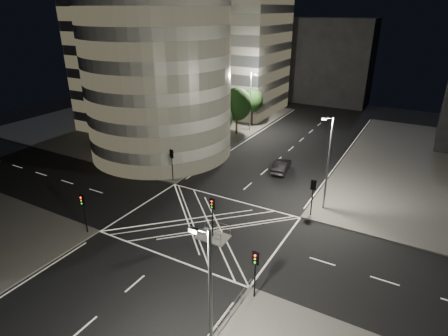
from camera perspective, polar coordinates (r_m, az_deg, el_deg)
The scene contains 23 objects.
ground at distance 37.76m, azimuth -3.16°, elevation -8.59°, with size 120.00×120.00×0.00m, color black.
sidewalk_far_left at distance 73.91m, azimuth -10.99°, elevation 7.26°, with size 42.00×42.00×0.15m, color #555250.
central_island at distance 35.75m, azimuth -1.73°, elevation -10.43°, with size 3.00×2.00×0.15m, color slate.
office_tower_curved at distance 59.99m, azimuth -10.86°, elevation 15.92°, with size 30.00×29.00×27.20m.
office_block_rear at distance 79.90m, azimuth -0.37°, elevation 16.96°, with size 24.00×16.00×22.00m, color gray.
building_far_end at distance 88.23m, azimuth 15.72°, elevation 15.32°, with size 18.00×8.00×18.00m, color black.
tree_a at distance 47.95m, azimuth -8.13°, elevation 4.77°, with size 4.12×4.12×7.12m.
tree_b at distance 52.71m, azimuth -4.16°, elevation 6.17°, with size 4.52×4.52×6.94m.
tree_c at distance 57.65m, azimuth -0.85°, elevation 7.50°, with size 4.30×4.30×6.59m.
tree_d at distance 62.47m, azimuth 1.97°, elevation 9.68°, with size 4.78×4.78×7.87m.
tree_e at distance 67.84m, azimuth 4.36°, elevation 10.22°, with size 3.78×3.78×6.72m.
traffic_signal_fl at distance 46.01m, azimuth -7.95°, elevation 1.35°, with size 0.55×0.22×4.00m.
traffic_signal_nl at distance 37.24m, azimuth -20.65°, elevation -5.52°, with size 0.55×0.22×4.00m.
traffic_signal_fr at distance 38.70m, azimuth 13.39°, elevation -3.47°, with size 0.55×0.22×4.00m.
traffic_signal_nr at distance 27.71m, azimuth 4.80°, elevation -14.65°, with size 0.55×0.22×4.00m.
traffic_signal_island at distance 34.26m, azimuth -1.78°, elevation -6.48°, with size 0.55×0.22×4.00m.
street_lamp_left_near at distance 49.45m, azimuth -5.08°, elevation 6.28°, with size 1.25×0.25×10.00m.
street_lamp_left_far at distance 64.56m, azimuth 4.08°, elevation 10.34°, with size 1.25×0.25×10.00m.
street_lamp_right_far at distance 39.47m, azimuth 15.56°, elevation 1.02°, with size 1.25×0.25×10.00m.
street_lamp_right_near at distance 20.92m, azimuth -2.19°, elevation -20.10°, with size 1.25×0.25×10.00m.
railing_island_south at distance 34.77m, azimuth -2.52°, elevation -10.29°, with size 2.80×0.06×1.10m, color slate.
railing_island_north at distance 36.06m, azimuth -0.99°, elevation -8.92°, with size 2.80×0.06×1.10m, color slate.
sedan at distance 49.53m, azimuth 8.75°, elevation 0.28°, with size 1.70×4.87×1.61m, color black.
Camera 1 is at (17.58, -26.85, 19.89)m, focal length 30.00 mm.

